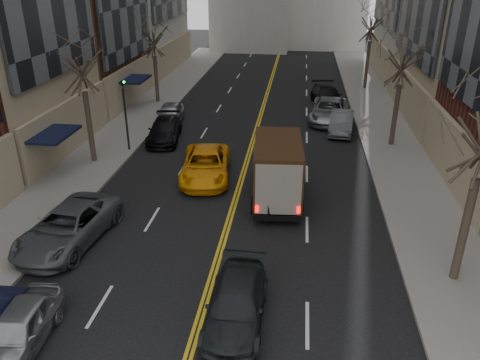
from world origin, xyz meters
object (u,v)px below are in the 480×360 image
object	(u,v)px
ups_truck	(277,169)
pedestrian	(269,210)
observer_sedan	(236,305)
taxi	(206,165)

from	to	relation	value
ups_truck	pedestrian	size ratio (longest dim) A/B	3.87
ups_truck	observer_sedan	bearing A→B (deg)	-99.09
observer_sedan	ups_truck	bearing A→B (deg)	85.18
observer_sedan	pedestrian	size ratio (longest dim) A/B	2.96
observer_sedan	taxi	bearing A→B (deg)	106.31
observer_sedan	pedestrian	xyz separation A→B (m)	(0.60, 6.31, 0.11)
observer_sedan	pedestrian	world-z (taller)	pedestrian
observer_sedan	taxi	xyz separation A→B (m)	(-3.14, 10.92, 0.09)
observer_sedan	pedestrian	bearing A→B (deg)	84.79
ups_truck	taxi	size ratio (longest dim) A/B	1.10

